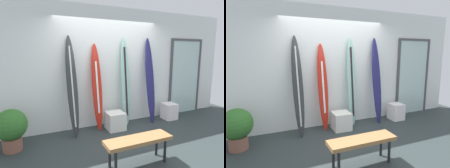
% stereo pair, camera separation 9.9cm
% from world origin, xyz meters
% --- Properties ---
extents(ground, '(8.00, 8.00, 0.04)m').
position_xyz_m(ground, '(0.00, 0.00, -0.02)').
color(ground, '#2A3334').
extents(wall_back, '(7.20, 0.20, 2.80)m').
position_xyz_m(wall_back, '(0.00, 1.30, 1.40)').
color(wall_back, white).
rests_on(wall_back, ground).
extents(surfboard_charcoal, '(0.23, 0.51, 2.12)m').
position_xyz_m(surfboard_charcoal, '(-0.94, 0.92, 1.04)').
color(surfboard_charcoal, '#2A2D31').
rests_on(surfboard_charcoal, ground).
extents(surfboard_crimson, '(0.24, 0.37, 1.96)m').
position_xyz_m(surfboard_crimson, '(-0.37, 1.01, 0.98)').
color(surfboard_crimson, '#B42216').
rests_on(surfboard_crimson, ground).
extents(surfboard_seafoam, '(0.24, 0.30, 2.12)m').
position_xyz_m(surfboard_seafoam, '(0.37, 1.04, 1.06)').
color(surfboard_seafoam, '#8CC2B3').
rests_on(surfboard_seafoam, ground).
extents(surfboard_navy, '(0.25, 0.45, 2.13)m').
position_xyz_m(surfboard_navy, '(1.02, 0.95, 1.05)').
color(surfboard_navy, navy).
rests_on(surfboard_navy, ground).
extents(display_block_left, '(0.34, 0.34, 0.42)m').
position_xyz_m(display_block_left, '(1.61, 0.86, 0.21)').
color(display_block_left, white).
rests_on(display_block_left, ground).
extents(display_block_center, '(0.41, 0.41, 0.40)m').
position_xyz_m(display_block_center, '(-0.00, 0.82, 0.20)').
color(display_block_center, white).
rests_on(display_block_center, ground).
extents(glass_door, '(1.12, 0.06, 2.14)m').
position_xyz_m(glass_door, '(2.41, 1.18, 1.10)').
color(glass_door, silver).
rests_on(glass_door, ground).
extents(potted_plant, '(0.56, 0.56, 0.76)m').
position_xyz_m(potted_plant, '(-2.10, 0.70, 0.44)').
color(potted_plant, brown).
rests_on(potted_plant, ground).
extents(bench, '(1.09, 0.31, 0.44)m').
position_xyz_m(bench, '(-0.26, -0.59, 0.38)').
color(bench, olive).
rests_on(bench, ground).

